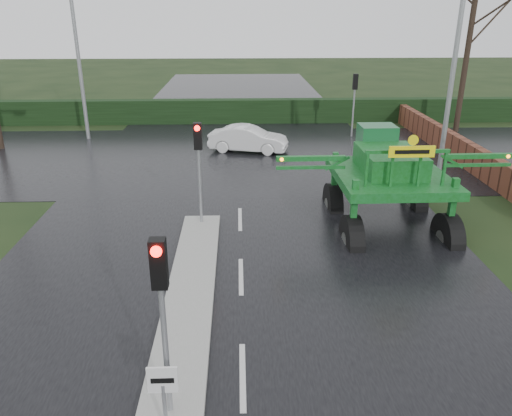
{
  "coord_description": "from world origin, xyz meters",
  "views": [
    {
      "loc": [
        -0.02,
        -8.0,
        6.82
      ],
      "look_at": [
        0.41,
        4.07,
        2.0
      ],
      "focal_mm": 35.0,
      "sensor_mm": 36.0,
      "label": 1
    }
  ],
  "objects_px": {
    "street_light_right": "(451,33)",
    "keep_left_sign": "(163,389)",
    "traffic_signal_far": "(355,91)",
    "white_sedan": "(248,152)",
    "street_light_left_far": "(80,26)",
    "traffic_signal_near": "(161,292)",
    "crop_sprayer": "(354,178)",
    "traffic_signal_mid": "(198,152)"
  },
  "relations": [
    {
      "from": "street_light_right",
      "to": "keep_left_sign",
      "type": "bearing_deg",
      "value": -125.12
    },
    {
      "from": "traffic_signal_far",
      "to": "white_sedan",
      "type": "height_order",
      "value": "traffic_signal_far"
    },
    {
      "from": "keep_left_sign",
      "to": "street_light_left_far",
      "type": "bearing_deg",
      "value": 107.78
    },
    {
      "from": "street_light_right",
      "to": "traffic_signal_near",
      "type": "bearing_deg",
      "value": -126.13
    },
    {
      "from": "traffic_signal_near",
      "to": "street_light_right",
      "type": "height_order",
      "value": "street_light_right"
    },
    {
      "from": "traffic_signal_far",
      "to": "street_light_left_far",
      "type": "relative_size",
      "value": 0.35
    },
    {
      "from": "street_light_right",
      "to": "street_light_left_far",
      "type": "bearing_deg",
      "value": 153.98
    },
    {
      "from": "street_light_right",
      "to": "white_sedan",
      "type": "bearing_deg",
      "value": 147.34
    },
    {
      "from": "keep_left_sign",
      "to": "traffic_signal_far",
      "type": "bearing_deg",
      "value": 70.07
    },
    {
      "from": "street_light_left_far",
      "to": "crop_sprayer",
      "type": "relative_size",
      "value": 1.3
    },
    {
      "from": "traffic_signal_mid",
      "to": "crop_sprayer",
      "type": "height_order",
      "value": "crop_sprayer"
    },
    {
      "from": "traffic_signal_near",
      "to": "crop_sprayer",
      "type": "relative_size",
      "value": 0.46
    },
    {
      "from": "traffic_signal_mid",
      "to": "traffic_signal_far",
      "type": "xyz_separation_m",
      "value": [
        7.8,
        12.52,
        0.0
      ]
    },
    {
      "from": "traffic_signal_far",
      "to": "street_light_right",
      "type": "bearing_deg",
      "value": 101.95
    },
    {
      "from": "traffic_signal_mid",
      "to": "white_sedan",
      "type": "height_order",
      "value": "traffic_signal_mid"
    },
    {
      "from": "crop_sprayer",
      "to": "white_sedan",
      "type": "distance_m",
      "value": 11.25
    },
    {
      "from": "traffic_signal_mid",
      "to": "traffic_signal_far",
      "type": "distance_m",
      "value": 14.75
    },
    {
      "from": "traffic_signal_mid",
      "to": "street_light_left_far",
      "type": "distance_m",
      "value": 14.68
    },
    {
      "from": "traffic_signal_near",
      "to": "traffic_signal_far",
      "type": "xyz_separation_m",
      "value": [
        7.8,
        21.02,
        0.0
      ]
    },
    {
      "from": "keep_left_sign",
      "to": "street_light_right",
      "type": "xyz_separation_m",
      "value": [
        9.49,
        13.5,
        4.93
      ]
    },
    {
      "from": "traffic_signal_far",
      "to": "white_sedan",
      "type": "xyz_separation_m",
      "value": [
        -6.02,
        -3.06,
        -2.59
      ]
    },
    {
      "from": "traffic_signal_near",
      "to": "street_light_left_far",
      "type": "bearing_deg",
      "value": 108.17
    },
    {
      "from": "keep_left_sign",
      "to": "white_sedan",
      "type": "bearing_deg",
      "value": 84.49
    },
    {
      "from": "street_light_right",
      "to": "white_sedan",
      "type": "xyz_separation_m",
      "value": [
        -7.72,
        4.95,
        -5.99
      ]
    },
    {
      "from": "street_light_right",
      "to": "white_sedan",
      "type": "height_order",
      "value": "street_light_right"
    },
    {
      "from": "traffic_signal_far",
      "to": "street_light_right",
      "type": "relative_size",
      "value": 0.35
    },
    {
      "from": "keep_left_sign",
      "to": "traffic_signal_mid",
      "type": "relative_size",
      "value": 0.38
    },
    {
      "from": "street_light_left_far",
      "to": "white_sedan",
      "type": "relative_size",
      "value": 2.52
    },
    {
      "from": "white_sedan",
      "to": "keep_left_sign",
      "type": "bearing_deg",
      "value": -171.5
    },
    {
      "from": "traffic_signal_near",
      "to": "street_light_right",
      "type": "bearing_deg",
      "value": 53.87
    },
    {
      "from": "street_light_left_far",
      "to": "traffic_signal_mid",
      "type": "bearing_deg",
      "value": -61.14
    },
    {
      "from": "traffic_signal_mid",
      "to": "street_light_left_far",
      "type": "xyz_separation_m",
      "value": [
        -6.89,
        12.51,
        3.4
      ]
    },
    {
      "from": "traffic_signal_mid",
      "to": "street_light_left_far",
      "type": "relative_size",
      "value": 0.35
    },
    {
      "from": "traffic_signal_near",
      "to": "street_light_right",
      "type": "xyz_separation_m",
      "value": [
        9.49,
        13.01,
        3.4
      ]
    },
    {
      "from": "keep_left_sign",
      "to": "traffic_signal_near",
      "type": "xyz_separation_m",
      "value": [
        0.0,
        0.49,
        1.53
      ]
    },
    {
      "from": "street_light_left_far",
      "to": "keep_left_sign",
      "type": "bearing_deg",
      "value": -72.22
    },
    {
      "from": "street_light_left_far",
      "to": "traffic_signal_far",
      "type": "bearing_deg",
      "value": 0.03
    },
    {
      "from": "street_light_right",
      "to": "traffic_signal_mid",
      "type": "bearing_deg",
      "value": -154.6
    },
    {
      "from": "keep_left_sign",
      "to": "traffic_signal_far",
      "type": "height_order",
      "value": "traffic_signal_far"
    },
    {
      "from": "keep_left_sign",
      "to": "street_light_left_far",
      "type": "xyz_separation_m",
      "value": [
        -6.89,
        21.5,
        4.93
      ]
    },
    {
      "from": "keep_left_sign",
      "to": "street_light_left_far",
      "type": "distance_m",
      "value": 23.11
    },
    {
      "from": "keep_left_sign",
      "to": "white_sedan",
      "type": "relative_size",
      "value": 0.34
    }
  ]
}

